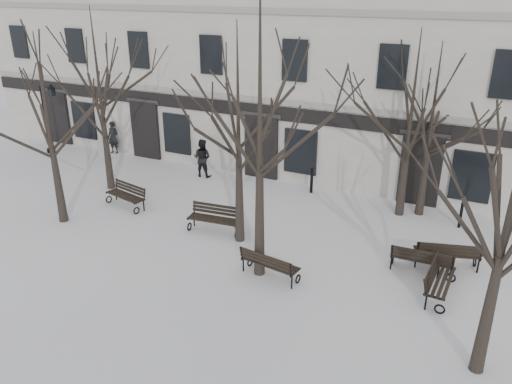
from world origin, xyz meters
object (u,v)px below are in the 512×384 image
Objects in this scene: bench_3 at (215,218)px; bench_4 at (447,253)px; bench_0 at (127,195)px; tree_0 at (46,109)px; tree_2 at (260,89)px; bench_1 at (269,264)px; bench_2 at (422,259)px; bench_5 at (438,279)px; tree_1 at (238,111)px; lamp_post at (48,114)px.

bench_3 is 0.97× the size of bench_4.
bench_0 is 0.96× the size of bench_3.
bench_4 reaches higher than bench_0.
bench_4 is (13.47, 2.71, -3.77)m from tree_0.
tree_2 is 4.77× the size of bench_1.
bench_2 reaches higher than bench_0.
tree_2 is at bearing -5.37° from bench_0.
bench_1 is at bearing -1.62° from tree_0.
tree_2 is 7.40m from bench_5.
bench_2 is (4.13, 2.28, 0.00)m from bench_1.
bench_1 is at bearing -16.95° from tree_2.
bench_2 is 7.17m from bench_3.
tree_1 reaches higher than tree_0.
bench_5 is at bearing -156.20° from bench_1.
bench_3 reaches higher than bench_1.
bench_3 is 13.03m from lamp_post.
lamp_post is (-14.92, 6.01, -3.61)m from tree_2.
bench_3 is 7.89m from bench_4.
bench_0 is at bearing -25.34° from lamp_post.
bench_1 is (8.68, -0.25, -3.80)m from tree_0.
bench_4 is at bearing 9.85° from tree_1.
bench_3 is at bearing 168.99° from tree_1.
tree_0 is 7.01m from bench_3.
bench_0 is at bearing -13.15° from bench_4.
tree_1 is 6.82m from bench_0.
bench_4 is 0.56× the size of lamp_post.
bench_3 is (-3.04, 2.00, 0.03)m from bench_1.
lamp_post is at bearing 79.73° from bench_5.
tree_0 is at bearing -4.57° from bench_4.
tree_0 is 4.55m from bench_0.
tree_0 reaches higher than bench_1.
bench_2 is (4.51, 2.17, -5.23)m from tree_2.
bench_3 is at bearing 7.73° from bench_0.
tree_0 is 9.12m from lamp_post.
bench_0 is 1.01× the size of bench_5.
bench_1 reaches higher than bench_0.
bench_2 is 0.94× the size of bench_3.
lamp_post is (-15.30, 6.12, 1.62)m from bench_1.
bench_2 is at bearing 29.44° from bench_4.
lamp_post is at bearing 158.07° from tree_2.
bench_5 is (-0.07, -1.66, -0.02)m from bench_4.
tree_0 is 14.25m from bench_4.
tree_2 reaches higher than bench_0.
bench_1 is 5.63m from bench_4.
bench_1 is 3.64m from bench_3.
tree_0 is at bearing -109.45° from bench_0.
bench_4 is at bearing -137.50° from bench_2.
tree_1 is at bearing -6.09° from bench_4.
tree_0 is at bearing 6.82° from bench_1.
bench_3 is (-7.17, -0.28, 0.02)m from bench_2.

